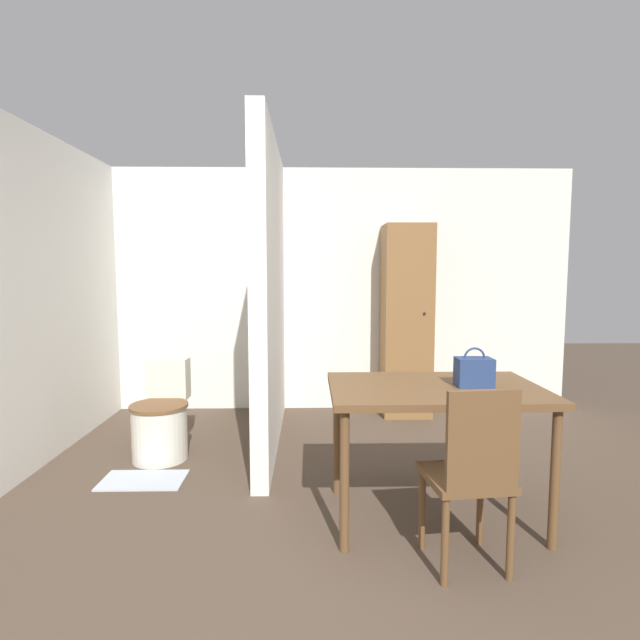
# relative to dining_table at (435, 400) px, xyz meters

# --- Properties ---
(wall_back) EXTENTS (5.20, 0.12, 2.50)m
(wall_back) POSITION_rel_dining_table_xyz_m (-0.62, 2.44, 0.54)
(wall_back) COLOR silver
(wall_back) RESTS_ON ground_plane
(wall_left) EXTENTS (0.12, 4.38, 2.50)m
(wall_left) POSITION_rel_dining_table_xyz_m (-2.78, 0.69, 0.54)
(wall_left) COLOR silver
(wall_left) RESTS_ON ground_plane
(partition_wall) EXTENTS (0.12, 2.09, 2.50)m
(partition_wall) POSITION_rel_dining_table_xyz_m (-1.05, 1.34, 0.54)
(partition_wall) COLOR silver
(partition_wall) RESTS_ON ground_plane
(dining_table) EXTENTS (1.21, 0.81, 0.79)m
(dining_table) POSITION_rel_dining_table_xyz_m (0.00, 0.00, 0.00)
(dining_table) COLOR brown
(dining_table) RESTS_ON ground_plane
(wooden_chair) EXTENTS (0.42, 0.42, 0.92)m
(wooden_chair) POSITION_rel_dining_table_xyz_m (0.05, -0.53, -0.21)
(wooden_chair) COLOR brown
(wooden_chair) RESTS_ON ground_plane
(toilet) EXTENTS (0.44, 0.59, 0.74)m
(toilet) POSITION_rel_dining_table_xyz_m (-1.88, 1.01, -0.42)
(toilet) COLOR silver
(toilet) RESTS_ON ground_plane
(handbag) EXTENTS (0.20, 0.13, 0.23)m
(handbag) POSITION_rel_dining_table_xyz_m (0.22, -0.01, 0.17)
(handbag) COLOR navy
(handbag) RESTS_ON dining_table
(wooden_cabinet) EXTENTS (0.47, 0.46, 1.91)m
(wooden_cabinet) POSITION_rel_dining_table_xyz_m (0.25, 2.14, 0.25)
(wooden_cabinet) COLOR brown
(wooden_cabinet) RESTS_ON ground_plane
(bath_mat) EXTENTS (0.57, 0.33, 0.01)m
(bath_mat) POSITION_rel_dining_table_xyz_m (-1.88, 0.55, -0.70)
(bath_mat) COLOR #B2BCC6
(bath_mat) RESTS_ON ground_plane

